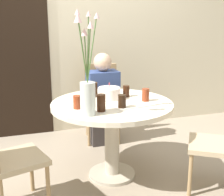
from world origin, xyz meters
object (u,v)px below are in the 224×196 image
(drink_glass_2, at_px, (122,101))
(drink_glass_3, at_px, (94,90))
(drink_glass_1, at_px, (77,102))
(drink_glass_0, at_px, (101,103))
(drink_glass_4, at_px, (126,91))
(flower_vase, at_px, (87,86))
(drink_glass_5, at_px, (146,95))
(chair_far_back, at_px, (4,151))
(person_boy, at_px, (103,102))
(chair_near_front, at_px, (101,98))
(birthday_cake, at_px, (109,93))
(side_plate, at_px, (102,93))

(drink_glass_2, distance_m, drink_glass_3, 0.43)
(drink_glass_3, bearing_deg, drink_glass_1, -124.29)
(drink_glass_0, xyz_separation_m, drink_glass_4, (0.35, 0.36, -0.02))
(flower_vase, xyz_separation_m, drink_glass_5, (0.58, 0.24, -0.17))
(chair_far_back, distance_m, drink_glass_0, 0.80)
(drink_glass_3, relative_size, person_boy, 0.13)
(chair_near_front, distance_m, drink_glass_0, 1.23)
(drink_glass_0, height_order, drink_glass_1, drink_glass_0)
(chair_far_back, relative_size, birthday_cake, 4.34)
(drink_glass_2, bearing_deg, side_plate, 92.31)
(chair_far_back, height_order, drink_glass_1, chair_far_back)
(birthday_cake, bearing_deg, person_boy, 78.97)
(drink_glass_3, relative_size, drink_glass_4, 1.29)
(drink_glass_1, bearing_deg, drink_glass_3, 55.71)
(flower_vase, bearing_deg, person_boy, 68.13)
(chair_far_back, height_order, birthday_cake, chair_far_back)
(side_plate, distance_m, drink_glass_0, 0.59)
(side_plate, bearing_deg, chair_near_front, 74.78)
(drink_glass_2, bearing_deg, flower_vase, -160.23)
(chair_near_front, relative_size, drink_glass_4, 8.34)
(birthday_cake, relative_size, person_boy, 0.19)
(chair_near_front, distance_m, drink_glass_3, 0.80)
(chair_far_back, height_order, drink_glass_2, chair_far_back)
(chair_far_back, relative_size, person_boy, 0.85)
(chair_near_front, relative_size, drink_glass_2, 8.13)
(birthday_cake, relative_size, drink_glass_3, 1.49)
(chair_near_front, distance_m, flower_vase, 1.38)
(drink_glass_3, xyz_separation_m, person_boy, (0.24, 0.54, -0.28))
(side_plate, bearing_deg, drink_glass_4, -48.28)
(drink_glass_0, bearing_deg, birthday_cake, 63.04)
(drink_glass_1, bearing_deg, drink_glass_5, 3.93)
(drink_glass_5, bearing_deg, birthday_cake, 148.17)
(birthday_cake, relative_size, drink_glass_1, 1.86)
(birthday_cake, height_order, side_plate, birthday_cake)
(chair_near_front, distance_m, side_plate, 0.65)
(drink_glass_1, height_order, drink_glass_3, drink_glass_3)
(birthday_cake, distance_m, flower_vase, 0.54)
(chair_far_back, relative_size, drink_glass_2, 8.13)
(drink_glass_0, bearing_deg, drink_glass_4, 46.41)
(side_plate, xyz_separation_m, drink_glass_2, (0.02, -0.52, 0.05))
(drink_glass_0, xyz_separation_m, person_boy, (0.30, 0.99, -0.28))
(drink_glass_4, distance_m, drink_glass_5, 0.22)
(chair_near_front, relative_size, drink_glass_3, 6.49)
(birthday_cake, height_order, drink_glass_3, birthday_cake)
(side_plate, height_order, drink_glass_3, drink_glass_3)
(chair_far_back, xyz_separation_m, drink_glass_1, (0.59, 0.19, 0.27))
(flower_vase, xyz_separation_m, drink_glass_3, (0.19, 0.53, -0.16))
(chair_far_back, bearing_deg, chair_near_front, -58.73)
(drink_glass_0, distance_m, drink_glass_2, 0.20)
(birthday_cake, height_order, person_boy, person_boy)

